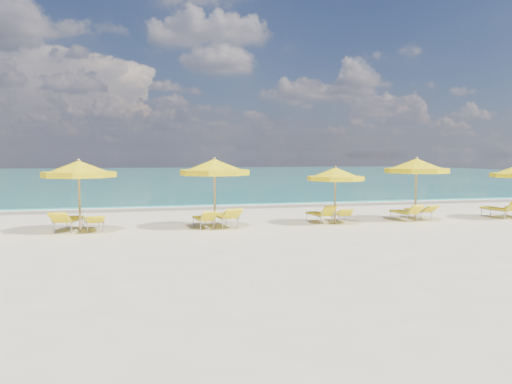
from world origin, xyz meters
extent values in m
plane|color=beige|center=(0.00, 0.00, 0.00)|extent=(120.00, 120.00, 0.00)
cube|color=#15796A|center=(0.00, 48.00, 0.00)|extent=(120.00, 80.00, 0.30)
cube|color=tan|center=(0.00, 7.40, 0.00)|extent=(120.00, 2.60, 0.01)
cube|color=white|center=(0.00, 8.20, 0.00)|extent=(120.00, 1.20, 0.03)
cube|color=white|center=(-6.00, 17.00, 0.00)|extent=(14.00, 0.36, 0.05)
cube|color=white|center=(8.00, 24.00, 0.00)|extent=(18.00, 0.30, 0.05)
cylinder|color=tan|center=(-6.71, 0.09, 1.24)|extent=(0.08, 0.08, 2.47)
cone|color=yellow|center=(-6.71, 0.09, 2.27)|extent=(2.64, 2.64, 0.49)
cylinder|color=yellow|center=(-6.71, 0.09, 2.03)|extent=(2.67, 2.67, 0.20)
sphere|color=tan|center=(-6.71, 0.09, 2.53)|extent=(0.11, 0.11, 0.11)
cylinder|color=tan|center=(-1.96, -0.06, 1.26)|extent=(0.08, 0.08, 2.52)
cone|color=yellow|center=(-1.96, -0.06, 2.31)|extent=(3.24, 3.24, 0.50)
cylinder|color=yellow|center=(-1.96, -0.06, 2.07)|extent=(3.26, 3.26, 0.20)
sphere|color=tan|center=(-1.96, -0.06, 2.57)|extent=(0.11, 0.11, 0.11)
cylinder|color=tan|center=(2.81, -0.08, 1.09)|extent=(0.07, 0.07, 2.18)
cone|color=yellow|center=(2.81, -0.08, 2.01)|extent=(2.64, 2.64, 0.44)
cylinder|color=yellow|center=(2.81, -0.08, 1.80)|extent=(2.67, 2.67, 0.17)
sphere|color=tan|center=(2.81, -0.08, 2.23)|extent=(0.10, 0.10, 0.10)
cylinder|color=tan|center=(6.46, 0.10, 1.26)|extent=(0.08, 0.08, 2.52)
cone|color=yellow|center=(6.46, 0.10, 2.32)|extent=(2.81, 2.81, 0.50)
cylinder|color=yellow|center=(6.46, 0.10, 2.07)|extent=(2.84, 2.84, 0.20)
sphere|color=tan|center=(6.46, 0.10, 2.57)|extent=(0.11, 0.11, 0.11)
cube|color=yellow|center=(-7.13, 0.70, 0.40)|extent=(0.89, 1.50, 0.09)
cube|color=yellow|center=(-7.33, -0.26, 0.58)|extent=(0.73, 0.72, 0.42)
cube|color=yellow|center=(-6.31, 0.60, 0.36)|extent=(0.77, 1.33, 0.08)
cube|color=yellow|center=(-6.15, -0.27, 0.48)|extent=(0.65, 0.66, 0.31)
cube|color=yellow|center=(-2.36, 0.27, 0.34)|extent=(0.67, 1.25, 0.07)
cube|color=yellow|center=(-2.26, -0.55, 0.51)|extent=(0.59, 0.56, 0.39)
cube|color=yellow|center=(-1.53, 0.42, 0.40)|extent=(0.82, 1.47, 0.09)
cube|color=yellow|center=(-1.39, -0.54, 0.58)|extent=(0.71, 0.69, 0.42)
cube|color=yellow|center=(2.35, 0.55, 0.35)|extent=(0.71, 1.26, 0.07)
cube|color=yellow|center=(2.47, -0.24, 0.55)|extent=(0.60, 0.53, 0.45)
cube|color=yellow|center=(3.35, 0.58, 0.34)|extent=(0.73, 1.24, 0.07)
cube|color=yellow|center=(3.19, -0.23, 0.46)|extent=(0.61, 0.61, 0.31)
cube|color=yellow|center=(6.04, 0.36, 0.34)|extent=(0.66, 1.24, 0.07)
cube|color=yellow|center=(6.13, -0.43, 0.53)|extent=(0.58, 0.53, 0.42)
cube|color=yellow|center=(6.97, 0.78, 0.35)|extent=(0.63, 1.26, 0.08)
cube|color=yellow|center=(7.03, -0.08, 0.49)|extent=(0.58, 0.58, 0.33)
cube|color=yellow|center=(10.47, 0.20, 0.38)|extent=(0.79, 1.40, 0.08)
camera|label=1|loc=(-4.86, -18.24, 2.70)|focal=35.00mm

